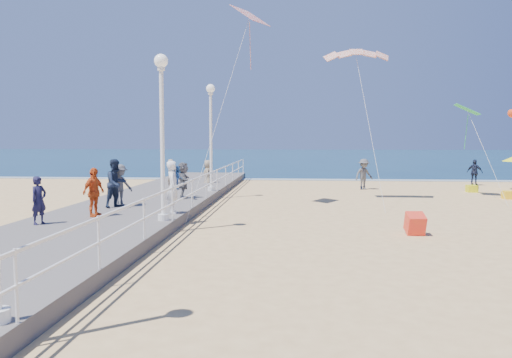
# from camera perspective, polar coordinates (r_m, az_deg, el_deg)

# --- Properties ---
(ground) EXTENTS (160.00, 160.00, 0.00)m
(ground) POSITION_cam_1_polar(r_m,az_deg,el_deg) (16.04, 8.38, -6.36)
(ground) COLOR #E4BB77
(ground) RESTS_ON ground
(ocean) EXTENTS (160.00, 90.00, 0.05)m
(ocean) POSITION_cam_1_polar(r_m,az_deg,el_deg) (80.78, 5.52, 2.58)
(ocean) COLOR #0C2F49
(ocean) RESTS_ON ground
(surf_line) EXTENTS (160.00, 1.20, 0.04)m
(surf_line) POSITION_cam_1_polar(r_m,az_deg,el_deg) (36.36, 6.38, -0.07)
(surf_line) COLOR silver
(surf_line) RESTS_ON ground
(boardwalk) EXTENTS (5.00, 44.00, 0.40)m
(boardwalk) POSITION_cam_1_polar(r_m,az_deg,el_deg) (17.24, -17.45, -5.08)
(boardwalk) COLOR slate
(boardwalk) RESTS_ON ground
(railing) EXTENTS (0.05, 42.00, 0.55)m
(railing) POSITION_cam_1_polar(r_m,az_deg,el_deg) (16.33, -9.55, -1.75)
(railing) COLOR white
(railing) RESTS_ON boardwalk
(lamp_post_mid) EXTENTS (0.44, 0.44, 5.32)m
(lamp_post_mid) POSITION_cam_1_polar(r_m,az_deg,el_deg) (16.31, -10.70, 6.72)
(lamp_post_mid) COLOR white
(lamp_post_mid) RESTS_ON boardwalk
(lamp_post_far) EXTENTS (0.44, 0.44, 5.32)m
(lamp_post_far) POSITION_cam_1_polar(r_m,az_deg,el_deg) (25.10, -5.18, 6.07)
(lamp_post_far) COLOR white
(lamp_post_far) RESTS_ON boardwalk
(woman_holding_toddler) EXTENTS (0.56, 0.75, 1.87)m
(woman_holding_toddler) POSITION_cam_1_polar(r_m,az_deg,el_deg) (17.85, -9.45, -0.92)
(woman_holding_toddler) COLOR white
(woman_holding_toddler) RESTS_ON boardwalk
(toddler_held) EXTENTS (0.38, 0.45, 0.82)m
(toddler_held) POSITION_cam_1_polar(r_m,az_deg,el_deg) (17.93, -8.89, 0.16)
(toddler_held) COLOR #2D5CAB
(toddler_held) RESTS_ON boardwalk
(spectator_0) EXTENTS (0.53, 0.64, 1.49)m
(spectator_0) POSITION_cam_1_polar(r_m,az_deg,el_deg) (16.81, -23.57, -2.25)
(spectator_0) COLOR #1B1836
(spectator_0) RESTS_ON boardwalk
(spectator_2) EXTENTS (1.10, 1.21, 1.63)m
(spectator_2) POSITION_cam_1_polar(r_m,az_deg,el_deg) (20.33, -15.27, -0.67)
(spectator_2) COLOR #505155
(spectator_2) RESTS_ON boardwalk
(spectator_3) EXTENTS (0.68, 1.05, 1.67)m
(spectator_3) POSITION_cam_1_polar(r_m,az_deg,el_deg) (17.74, -18.06, -1.45)
(spectator_3) COLOR #D04D1A
(spectator_3) RESTS_ON boardwalk
(spectator_5) EXTENTS (0.74, 1.54, 1.60)m
(spectator_5) POSITION_cam_1_polar(r_m,az_deg,el_deg) (22.21, -8.30, -0.14)
(spectator_5) COLOR #595A5E
(spectator_5) RESTS_ON boardwalk
(spectator_6) EXTENTS (0.59, 0.68, 1.57)m
(spectator_6) POSITION_cam_1_polar(r_m,az_deg,el_deg) (25.89, -9.61, 0.50)
(spectator_6) COLOR gray
(spectator_6) RESTS_ON boardwalk
(spectator_7) EXTENTS (1.07, 1.14, 1.86)m
(spectator_7) POSITION_cam_1_polar(r_m,az_deg,el_deg) (19.90, -15.70, -0.47)
(spectator_7) COLOR #1A243A
(spectator_7) RESTS_ON boardwalk
(beach_walker_a) EXTENTS (1.36, 1.16, 1.82)m
(beach_walker_a) POSITION_cam_1_polar(r_m,az_deg,el_deg) (30.17, 12.22, 0.54)
(beach_walker_a) COLOR #4F5054
(beach_walker_a) RESTS_ON ground
(beach_walker_b) EXTENTS (1.04, 0.88, 1.67)m
(beach_walker_b) POSITION_cam_1_polar(r_m,az_deg,el_deg) (35.08, 23.72, 0.70)
(beach_walker_b) COLOR #181E34
(beach_walker_b) RESTS_ON ground
(beach_walker_c) EXTENTS (0.64, 0.91, 1.75)m
(beach_walker_c) POSITION_cam_1_polar(r_m,az_deg,el_deg) (29.75, -5.50, 0.49)
(beach_walker_c) COLOR gray
(beach_walker_c) RESTS_ON ground
(box_kite) EXTENTS (0.59, 0.74, 0.74)m
(box_kite) POSITION_cam_1_polar(r_m,az_deg,el_deg) (16.62, 17.72, -5.10)
(box_kite) COLOR red
(box_kite) RESTS_ON ground
(beach_chair_left) EXTENTS (0.55, 0.55, 0.40)m
(beach_chair_left) POSITION_cam_1_polar(r_m,az_deg,el_deg) (28.07, 26.92, -1.64)
(beach_chair_left) COLOR yellow
(beach_chair_left) RESTS_ON ground
(beach_chair_right) EXTENTS (0.55, 0.55, 0.40)m
(beach_chair_right) POSITION_cam_1_polar(r_m,az_deg,el_deg) (30.66, 23.43, -1.02)
(beach_chair_right) COLOR yellow
(beach_chair_right) RESTS_ON ground
(kite_parafoil) EXTENTS (3.10, 0.94, 0.65)m
(kite_parafoil) POSITION_cam_1_polar(r_m,az_deg,el_deg) (24.80, 11.42, 14.05)
(kite_parafoil) COLOR #D54219
(kite_diamond_green) EXTENTS (1.37, 1.47, 0.57)m
(kite_diamond_green) POSITION_cam_1_polar(r_m,az_deg,el_deg) (28.01, 22.96, 7.33)
(kite_diamond_green) COLOR green
(kite_diamond_redwhite) EXTENTS (1.75, 1.84, 0.82)m
(kite_diamond_redwhite) POSITION_cam_1_polar(r_m,az_deg,el_deg) (22.58, -0.67, 18.17)
(kite_diamond_redwhite) COLOR red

